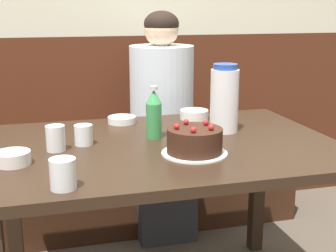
{
  "coord_description": "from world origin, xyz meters",
  "views": [
    {
      "loc": [
        -0.42,
        -1.59,
        1.2
      ],
      "look_at": [
        0.02,
        0.05,
        0.77
      ],
      "focal_mm": 50.0,
      "sensor_mm": 36.0,
      "label": 1
    }
  ],
  "objects_px": {
    "bowl_rice_small": "(194,114)",
    "glass_shot_small": "(84,135)",
    "water_pitcher": "(224,99)",
    "bowl_soup_white": "(13,158)",
    "bench_seat": "(127,190)",
    "soju_bottle": "(154,114)",
    "birthday_cake": "(195,141)",
    "glass_tumbler_short": "(63,174)",
    "bowl_side_dish": "(122,120)",
    "glass_water_tall": "(56,138)",
    "person_pale_blue_shirt": "(162,133)"
  },
  "relations": [
    {
      "from": "glass_water_tall",
      "to": "glass_shot_small",
      "type": "xyz_separation_m",
      "value": [
        0.1,
        0.05,
        -0.01
      ]
    },
    {
      "from": "bowl_rice_small",
      "to": "glass_shot_small",
      "type": "xyz_separation_m",
      "value": [
        -0.51,
        -0.28,
        0.02
      ]
    },
    {
      "from": "soju_bottle",
      "to": "glass_tumbler_short",
      "type": "relative_size",
      "value": 2.32
    },
    {
      "from": "bowl_soup_white",
      "to": "glass_water_tall",
      "type": "bearing_deg",
      "value": 40.33
    },
    {
      "from": "bowl_soup_white",
      "to": "soju_bottle",
      "type": "bearing_deg",
      "value": 20.05
    },
    {
      "from": "bowl_side_dish",
      "to": "person_pale_blue_shirt",
      "type": "relative_size",
      "value": 0.1
    },
    {
      "from": "water_pitcher",
      "to": "bowl_rice_small",
      "type": "xyz_separation_m",
      "value": [
        -0.05,
        0.24,
        -0.11
      ]
    },
    {
      "from": "bowl_side_dish",
      "to": "glass_tumbler_short",
      "type": "bearing_deg",
      "value": -111.95
    },
    {
      "from": "bench_seat",
      "to": "glass_water_tall",
      "type": "relative_size",
      "value": 21.32
    },
    {
      "from": "glass_shot_small",
      "to": "bowl_soup_white",
      "type": "bearing_deg",
      "value": -145.5
    },
    {
      "from": "bowl_rice_small",
      "to": "bowl_side_dish",
      "type": "distance_m",
      "value": 0.32
    },
    {
      "from": "bowl_soup_white",
      "to": "glass_shot_small",
      "type": "distance_m",
      "value": 0.29
    },
    {
      "from": "soju_bottle",
      "to": "glass_water_tall",
      "type": "relative_size",
      "value": 2.25
    },
    {
      "from": "soju_bottle",
      "to": "person_pale_blue_shirt",
      "type": "xyz_separation_m",
      "value": [
        0.19,
        0.63,
        -0.26
      ]
    },
    {
      "from": "birthday_cake",
      "to": "water_pitcher",
      "type": "xyz_separation_m",
      "value": [
        0.21,
        0.25,
        0.09
      ]
    },
    {
      "from": "water_pitcher",
      "to": "glass_shot_small",
      "type": "relative_size",
      "value": 3.67
    },
    {
      "from": "bowl_rice_small",
      "to": "glass_water_tall",
      "type": "relative_size",
      "value": 1.42
    },
    {
      "from": "bowl_rice_small",
      "to": "glass_tumbler_short",
      "type": "height_order",
      "value": "glass_tumbler_short"
    },
    {
      "from": "bowl_soup_white",
      "to": "glass_shot_small",
      "type": "xyz_separation_m",
      "value": [
        0.24,
        0.16,
        0.02
      ]
    },
    {
      "from": "bench_seat",
      "to": "glass_tumbler_short",
      "type": "xyz_separation_m",
      "value": [
        -0.38,
        -1.19,
        0.55
      ]
    },
    {
      "from": "glass_shot_small",
      "to": "person_pale_blue_shirt",
      "type": "relative_size",
      "value": 0.06
    },
    {
      "from": "birthday_cake",
      "to": "person_pale_blue_shirt",
      "type": "distance_m",
      "value": 0.89
    },
    {
      "from": "bench_seat",
      "to": "glass_shot_small",
      "type": "height_order",
      "value": "glass_shot_small"
    },
    {
      "from": "water_pitcher",
      "to": "glass_water_tall",
      "type": "bearing_deg",
      "value": -172.23
    },
    {
      "from": "birthday_cake",
      "to": "bowl_soup_white",
      "type": "bearing_deg",
      "value": 175.43
    },
    {
      "from": "birthday_cake",
      "to": "person_pale_blue_shirt",
      "type": "xyz_separation_m",
      "value": [
        0.11,
        0.86,
        -0.2
      ]
    },
    {
      "from": "soju_bottle",
      "to": "glass_shot_small",
      "type": "xyz_separation_m",
      "value": [
        -0.27,
        -0.02,
        -0.06
      ]
    },
    {
      "from": "water_pitcher",
      "to": "bowl_rice_small",
      "type": "bearing_deg",
      "value": 101.09
    },
    {
      "from": "bowl_rice_small",
      "to": "glass_shot_small",
      "type": "relative_size",
      "value": 1.71
    },
    {
      "from": "bench_seat",
      "to": "person_pale_blue_shirt",
      "type": "relative_size",
      "value": 1.6
    },
    {
      "from": "bench_seat",
      "to": "birthday_cake",
      "type": "bearing_deg",
      "value": -86.42
    },
    {
      "from": "birthday_cake",
      "to": "glass_tumbler_short",
      "type": "height_order",
      "value": "birthday_cake"
    },
    {
      "from": "bench_seat",
      "to": "water_pitcher",
      "type": "relative_size",
      "value": 7.02
    },
    {
      "from": "bowl_rice_small",
      "to": "glass_tumbler_short",
      "type": "bearing_deg",
      "value": -131.26
    },
    {
      "from": "person_pale_blue_shirt",
      "to": "bowl_side_dish",
      "type": "bearing_deg",
      "value": -36.89
    },
    {
      "from": "birthday_cake",
      "to": "person_pale_blue_shirt",
      "type": "relative_size",
      "value": 0.19
    },
    {
      "from": "bowl_soup_white",
      "to": "bowl_rice_small",
      "type": "relative_size",
      "value": 0.89
    },
    {
      "from": "glass_tumbler_short",
      "to": "person_pale_blue_shirt",
      "type": "bearing_deg",
      "value": 62.48
    },
    {
      "from": "soju_bottle",
      "to": "bowl_rice_small",
      "type": "relative_size",
      "value": 1.58
    },
    {
      "from": "bowl_side_dish",
      "to": "bench_seat",
      "type": "bearing_deg",
      "value": 78.23
    },
    {
      "from": "bench_seat",
      "to": "bowl_soup_white",
      "type": "xyz_separation_m",
      "value": [
        -0.53,
        -0.94,
        0.53
      ]
    },
    {
      "from": "water_pitcher",
      "to": "bowl_side_dish",
      "type": "relative_size",
      "value": 2.26
    },
    {
      "from": "birthday_cake",
      "to": "glass_shot_small",
      "type": "height_order",
      "value": "birthday_cake"
    },
    {
      "from": "soju_bottle",
      "to": "glass_tumbler_short",
      "type": "bearing_deg",
      "value": -129.74
    },
    {
      "from": "soju_bottle",
      "to": "glass_shot_small",
      "type": "relative_size",
      "value": 2.71
    },
    {
      "from": "bowl_side_dish",
      "to": "glass_tumbler_short",
      "type": "xyz_separation_m",
      "value": [
        -0.28,
        -0.7,
        0.03
      ]
    },
    {
      "from": "bowl_soup_white",
      "to": "glass_water_tall",
      "type": "height_order",
      "value": "glass_water_tall"
    },
    {
      "from": "glass_water_tall",
      "to": "glass_tumbler_short",
      "type": "relative_size",
      "value": 1.03
    },
    {
      "from": "birthday_cake",
      "to": "soju_bottle",
      "type": "bearing_deg",
      "value": 110.15
    },
    {
      "from": "glass_water_tall",
      "to": "glass_shot_small",
      "type": "height_order",
      "value": "glass_water_tall"
    }
  ]
}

